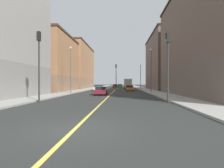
{
  "coord_description": "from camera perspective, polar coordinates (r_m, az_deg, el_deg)",
  "views": [
    {
      "loc": [
        1.89,
        -6.97,
        1.84
      ],
      "look_at": [
        -0.07,
        26.73,
        1.64
      ],
      "focal_mm": 28.8,
      "sensor_mm": 36.0,
      "label": 1
    }
  ],
  "objects": [
    {
      "name": "ground_plane",
      "position": [
        7.45,
        -11.84,
        -13.97
      ],
      "size": [
        400.0,
        400.0,
        0.0
      ],
      "primitive_type": "plane",
      "color": "#2A2D2B",
      "rests_on": "ground"
    },
    {
      "name": "sidewalk_left",
      "position": [
        56.33,
        9.57,
        -1.45
      ],
      "size": [
        3.18,
        168.0,
        0.15
      ],
      "primitive_type": "cube",
      "color": "#9E9B93",
      "rests_on": "ground"
    },
    {
      "name": "sidewalk_right",
      "position": [
        56.86,
        -6.72,
        -1.44
      ],
      "size": [
        3.18,
        168.0,
        0.15
      ],
      "primitive_type": "cube",
      "color": "#9E9B93",
      "rests_on": "ground"
    },
    {
      "name": "lane_center_stripe",
      "position": [
        56.03,
        1.39,
        -1.53
      ],
      "size": [
        0.16,
        154.0,
        0.01
      ],
      "primitive_type": "cube",
      "color": "#E5D14C",
      "rests_on": "ground"
    },
    {
      "name": "building_left_near",
      "position": [
        28.94,
        31.65,
        11.99
      ],
      "size": [
        11.73,
        23.73,
        15.4
      ],
      "color": "brown",
      "rests_on": "ground"
    },
    {
      "name": "building_left_mid",
      "position": [
        51.9,
        18.42,
        6.48
      ],
      "size": [
        11.73,
        21.21,
        14.79
      ],
      "color": "brown",
      "rests_on": "ground"
    },
    {
      "name": "building_right_midblock",
      "position": [
        42.65,
        -20.63,
        6.15
      ],
      "size": [
        11.73,
        15.82,
        12.32
      ],
      "color": "#8F6B4F",
      "rests_on": "ground"
    },
    {
      "name": "building_right_distant",
      "position": [
        63.14,
        -12.57,
        5.3
      ],
      "size": [
        11.73,
        22.71,
        14.6
      ],
      "color": "#8F6B4F",
      "rests_on": "ground"
    },
    {
      "name": "traffic_light_left_near",
      "position": [
        17.28,
        17.27,
        7.95
      ],
      "size": [
        0.4,
        0.32,
        6.43
      ],
      "color": "#2D2D2D",
      "rests_on": "ground"
    },
    {
      "name": "traffic_light_right_near",
      "position": [
        18.58,
        -22.21,
        7.92
      ],
      "size": [
        0.4,
        0.32,
        6.73
      ],
      "color": "#2D2D2D",
      "rests_on": "ground"
    },
    {
      "name": "traffic_light_median_far",
      "position": [
        44.2,
        1.29,
        3.32
      ],
      "size": [
        0.4,
        0.32,
        6.44
      ],
      "color": "#2D2D2D",
      "rests_on": "ground"
    },
    {
      "name": "street_lamp_left_near",
      "position": [
        33.13,
        12.29,
        5.56
      ],
      "size": [
        0.36,
        0.36,
        7.86
      ],
      "color": "#4C4C51",
      "rests_on": "ground"
    },
    {
      "name": "street_lamp_right_near",
      "position": [
        31.86,
        -13.02,
        5.81
      ],
      "size": [
        0.36,
        0.36,
        7.91
      ],
      "color": "#4C4C51",
      "rests_on": "ground"
    },
    {
      "name": "street_lamp_left_far",
      "position": [
        51.54,
        9.05,
        3.12
      ],
      "size": [
        0.36,
        0.36,
        6.89
      ],
      "color": "#4C4C51",
      "rests_on": "ground"
    },
    {
      "name": "car_orange",
      "position": [
        42.07,
        5.61,
        -1.31
      ],
      "size": [
        1.93,
        4.17,
        1.29
      ],
      "color": "orange",
      "rests_on": "ground"
    },
    {
      "name": "car_red",
      "position": [
        68.75,
        1.0,
        -0.65
      ],
      "size": [
        2.06,
        4.68,
        1.33
      ],
      "color": "red",
      "rests_on": "ground"
    },
    {
      "name": "car_white",
      "position": [
        40.77,
        -4.2,
        -1.35
      ],
      "size": [
        2.04,
        3.98,
        1.31
      ],
      "color": "white",
      "rests_on": "ground"
    },
    {
      "name": "car_green",
      "position": [
        75.95,
        2.5,
        -0.53
      ],
      "size": [
        2.04,
        4.39,
        1.4
      ],
      "color": "#1E6B38",
      "rests_on": "ground"
    },
    {
      "name": "car_maroon",
      "position": [
        27.89,
        -3.59,
        -2.13
      ],
      "size": [
        1.95,
        4.51,
        1.27
      ],
      "color": "maroon",
      "rests_on": "ground"
    },
    {
      "name": "box_truck",
      "position": [
        59.65,
        5.05,
        0.16
      ],
      "size": [
        2.52,
        6.97,
        3.14
      ],
      "color": "beige",
      "rests_on": "ground"
    }
  ]
}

